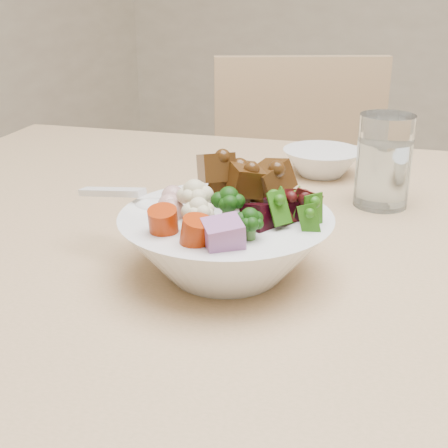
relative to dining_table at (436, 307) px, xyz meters
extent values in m
cube|color=#D8A97F|center=(0.00, 0.00, 0.06)|extent=(1.91, 1.28, 0.04)
cylinder|color=#D8A97F|center=(-0.85, 0.26, -0.35)|extent=(0.07, 0.07, 0.78)
cube|color=tan|center=(-0.35, 0.57, -0.27)|extent=(0.59, 0.59, 0.04)
cube|color=tan|center=(-0.44, 0.75, -0.02)|extent=(0.41, 0.23, 0.49)
cylinder|color=tan|center=(-0.44, 0.32, -0.51)|extent=(0.04, 0.04, 0.45)
cylinder|color=tan|center=(-0.10, 0.48, -0.51)|extent=(0.04, 0.04, 0.45)
cylinder|color=tan|center=(-0.60, 0.65, -0.51)|extent=(0.04, 0.04, 0.45)
cylinder|color=tan|center=(-0.27, 0.82, -0.51)|extent=(0.04, 0.04, 0.45)
sphere|color=black|center=(-0.21, -0.20, 0.17)|extent=(0.04, 0.04, 0.04)
sphere|color=beige|center=(-0.25, -0.20, 0.17)|extent=(0.04, 0.04, 0.04)
cube|color=black|center=(-0.16, -0.16, 0.16)|extent=(0.04, 0.04, 0.03)
cube|color=#965A95|center=(-0.19, -0.26, 0.17)|extent=(0.05, 0.05, 0.04)
cylinder|color=#AA3504|center=(-0.26, -0.25, 0.17)|extent=(0.04, 0.04, 0.03)
sphere|color=tan|center=(-0.29, -0.19, 0.16)|extent=(0.03, 0.03, 0.03)
ellipsoid|color=white|center=(-0.31, -0.18, 0.15)|extent=(0.05, 0.05, 0.02)
cube|color=white|center=(-0.38, -0.18, 0.16)|extent=(0.10, 0.03, 0.02)
cylinder|color=white|center=(-0.11, 0.13, 0.15)|extent=(0.08, 0.08, 0.14)
cylinder|color=silver|center=(-0.11, 0.13, 0.14)|extent=(0.07, 0.07, 0.09)
camera|label=1|loc=(0.05, -0.77, 0.41)|focal=50.00mm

